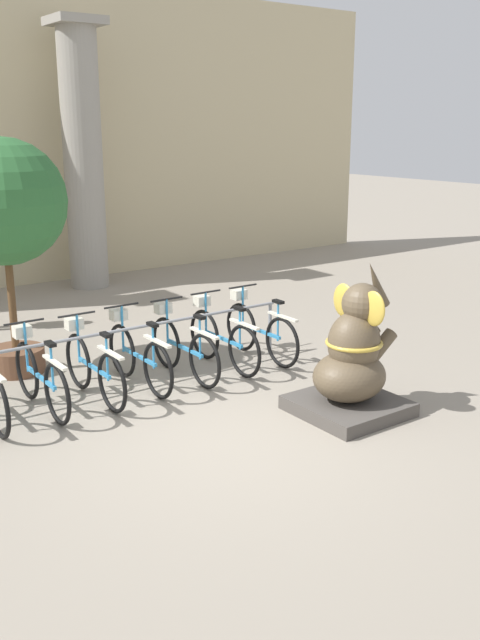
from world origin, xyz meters
name	(u,v)px	position (x,y,z in m)	size (l,w,h in m)	color
ground_plane	(224,435)	(0.00, 0.00, 0.00)	(60.00, 60.00, 0.00)	gray
column_right	(83,156)	(1.88, 7.60, 2.62)	(0.96, 0.96, 5.16)	gray
bike_rack	(134,338)	(-0.03, 1.95, 0.62)	(4.46, 0.05, 0.77)	gray
bicycle_1	(40,376)	(-1.32, 1.83, 0.41)	(0.48, 1.66, 0.99)	black
bicycle_2	(93,366)	(-0.67, 1.79, 0.41)	(0.48, 1.66, 0.99)	black
bicycle_3	(138,355)	(-0.03, 1.87, 0.41)	(0.48, 1.66, 0.99)	black
bicycle_4	(183,347)	(0.61, 1.83, 0.41)	(0.48, 1.66, 0.99)	black
bicycle_5	(222,338)	(1.26, 1.86, 0.41)	(0.48, 1.66, 0.99)	black
bicycle_6	(260,330)	(1.90, 1.87, 0.41)	(0.48, 1.66, 0.99)	black
elephant_statue	(353,363)	(1.57, -0.32, 0.60)	(1.14, 1.14, 1.77)	#4C4742
potted_tree	(4,209)	(-1.10, 3.30, 2.19)	(1.62, 1.62, 3.09)	brown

